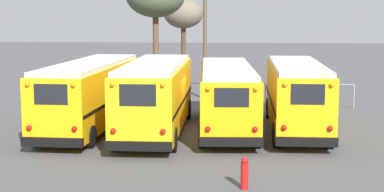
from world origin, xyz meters
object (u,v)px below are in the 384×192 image
school_bus_0 (91,93)px  bare_tree_0 (183,15)px  utility_pole (205,32)px  school_bus_3 (296,94)px  school_bus_2 (227,95)px  fire_hydrant (244,173)px  school_bus_1 (156,95)px

school_bus_0 → bare_tree_0: bearing=81.3°
utility_pole → school_bus_3: bearing=-65.1°
school_bus_2 → utility_pole: (-1.49, 9.95, 2.57)m
school_bus_0 → bare_tree_0: size_ratio=1.67×
fire_hydrant → utility_pole: bearing=96.4°
school_bus_2 → school_bus_3: size_ratio=1.09×
school_bus_0 → school_bus_1: size_ratio=1.08×
bare_tree_0 → school_bus_2: bearing=-79.1°
school_bus_2 → bare_tree_0: bearing=100.9°
school_bus_0 → school_bus_3: bearing=-0.3°
school_bus_1 → school_bus_3: school_bus_1 is taller
school_bus_3 → fire_hydrant: (-2.55, -9.23, -1.21)m
school_bus_2 → fire_hydrant: 9.51m
school_bus_1 → bare_tree_0: size_ratio=1.54×
school_bus_2 → school_bus_3: school_bus_3 is taller
school_bus_1 → fire_hydrant: size_ratio=9.74×
school_bus_0 → school_bus_1: 3.34m
utility_pole → bare_tree_0: utility_pole is taller
school_bus_0 → fire_hydrant: school_bus_0 is taller
school_bus_2 → utility_pole: bearing=98.5°
utility_pole → school_bus_2: bearing=-81.5°
fire_hydrant → school_bus_1: bearing=114.8°
school_bus_2 → school_bus_1: bearing=-162.2°
school_bus_1 → bare_tree_0: bare_tree_0 is taller
school_bus_2 → bare_tree_0: size_ratio=1.60×
school_bus_0 → school_bus_3: school_bus_3 is taller
school_bus_1 → fire_hydrant: school_bus_1 is taller
utility_pole → fire_hydrant: 19.84m
school_bus_2 → utility_pole: size_ratio=1.30×
utility_pole → school_bus_0: bearing=-116.1°
school_bus_1 → school_bus_2: 3.38m
school_bus_2 → school_bus_0: bearing=-178.8°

